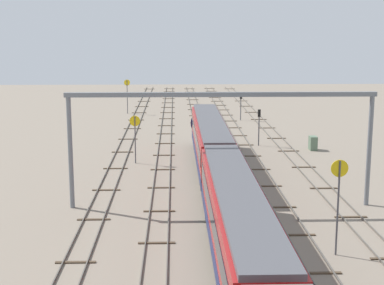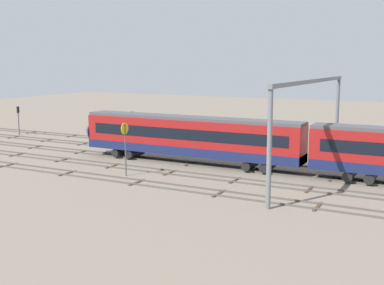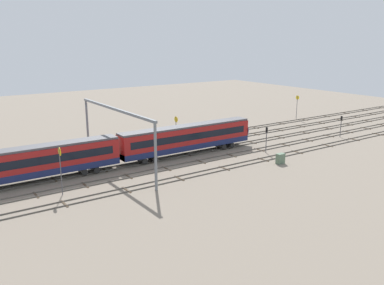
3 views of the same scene
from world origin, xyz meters
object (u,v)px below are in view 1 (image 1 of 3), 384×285
(speed_sign_mid_trackside, at_px, (127,91))
(relay_cabinet, at_px, (313,143))
(signal_light_trackside_departure, at_px, (259,122))
(signal_light_trackside_approach, at_px, (241,102))
(speed_sign_far_trackside, at_px, (135,131))
(speed_sign_distant_end, at_px, (339,193))
(overhead_gantry, at_px, (221,118))

(speed_sign_mid_trackside, distance_m, relay_cabinet, 38.63)
(signal_light_trackside_departure, distance_m, relay_cabinet, 6.82)
(signal_light_trackside_departure, relative_size, relay_cabinet, 2.74)
(signal_light_trackside_approach, height_order, relay_cabinet, signal_light_trackside_approach)
(speed_sign_far_trackside, bearing_deg, speed_sign_distant_end, -151.29)
(speed_sign_far_trackside, xyz_separation_m, relay_cabinet, (6.17, -20.00, -2.57))
(signal_light_trackside_departure, bearing_deg, relay_cabinet, -114.95)
(signal_light_trackside_departure, bearing_deg, signal_light_trackside_approach, -0.24)
(relay_cabinet, bearing_deg, speed_sign_far_trackside, 107.15)
(speed_sign_distant_end, xyz_separation_m, relay_cabinet, (31.63, -6.06, -3.17))
(signal_light_trackside_departure, height_order, relay_cabinet, signal_light_trackside_departure)
(overhead_gantry, height_order, signal_light_trackside_approach, overhead_gantry)
(signal_light_trackside_approach, xyz_separation_m, signal_light_trackside_departure, (-19.94, 0.08, 0.12))
(speed_sign_far_trackside, height_order, signal_light_trackside_approach, speed_sign_far_trackside)
(speed_sign_distant_end, bearing_deg, overhead_gantry, 31.64)
(relay_cabinet, bearing_deg, speed_sign_distant_end, 169.16)
(speed_sign_mid_trackside, bearing_deg, signal_light_trackside_departure, -147.17)
(speed_sign_far_trackside, bearing_deg, signal_light_trackside_departure, -57.71)
(speed_sign_mid_trackside, xyz_separation_m, speed_sign_far_trackside, (-36.54, -3.71, -0.32))
(speed_sign_mid_trackside, relative_size, relay_cabinet, 3.54)
(speed_sign_far_trackside, height_order, signal_light_trackside_departure, speed_sign_far_trackside)
(signal_light_trackside_approach, distance_m, relay_cabinet, 23.49)
(speed_sign_mid_trackside, bearing_deg, overhead_gantry, -167.63)
(signal_light_trackside_departure, xyz_separation_m, relay_cabinet, (-2.74, -5.89, -2.07))
(speed_sign_mid_trackside, relative_size, speed_sign_distant_end, 0.94)
(overhead_gantry, relative_size, speed_sign_distant_end, 3.96)
(speed_sign_mid_trackside, bearing_deg, relay_cabinet, -142.01)
(speed_sign_mid_trackside, xyz_separation_m, signal_light_trackside_approach, (-7.69, -17.90, -0.94))
(signal_light_trackside_approach, xyz_separation_m, relay_cabinet, (-22.68, -5.81, -1.95))
(overhead_gantry, xyz_separation_m, speed_sign_mid_trackside, (51.77, 11.35, -3.31))
(speed_sign_mid_trackside, bearing_deg, speed_sign_far_trackside, -174.20)
(speed_sign_far_trackside, height_order, relay_cabinet, speed_sign_far_trackside)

